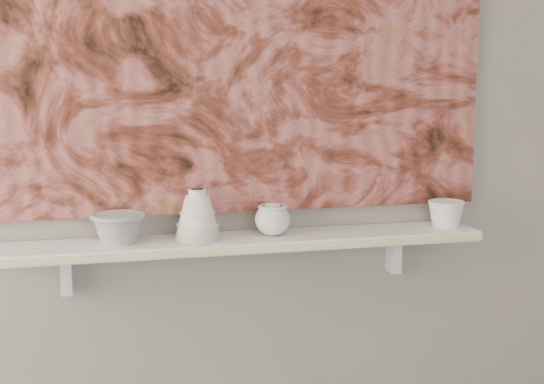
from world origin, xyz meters
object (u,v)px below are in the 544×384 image
object	(u,v)px
bowl_white	(446,213)
shelf	(243,242)
painting	(235,19)
cup_cream	(272,220)
bowl_grey	(118,228)
bell_vessel	(198,214)

from	to	relation	value
bowl_white	shelf	bearing A→B (deg)	180.00
painting	cup_cream	bearing A→B (deg)	-42.55
bowl_grey	bell_vessel	bearing A→B (deg)	0.00
painting	cup_cream	world-z (taller)	painting
bowl_grey	cup_cream	distance (m)	0.43
cup_cream	shelf	bearing A→B (deg)	180.00
cup_cream	bowl_white	xyz separation A→B (m)	(0.54, 0.00, -0.01)
shelf	painting	distance (m)	0.63
painting	bowl_white	size ratio (longest dim) A/B	13.62
bell_vessel	bowl_white	size ratio (longest dim) A/B	1.29
shelf	bell_vessel	xyz separation A→B (m)	(-0.13, 0.00, 0.09)
shelf	bowl_white	bearing A→B (deg)	0.00
shelf	painting	world-z (taller)	painting
cup_cream	bowl_white	bearing A→B (deg)	0.00
cup_cream	bowl_grey	bearing A→B (deg)	180.00
painting	bowl_grey	world-z (taller)	painting
cup_cream	bell_vessel	xyz separation A→B (m)	(-0.22, 0.00, 0.03)
shelf	bowl_grey	world-z (taller)	bowl_grey
cup_cream	bell_vessel	bearing A→B (deg)	180.00
shelf	painting	size ratio (longest dim) A/B	0.93
bowl_grey	cup_cream	size ratio (longest dim) A/B	1.47
shelf	bowl_white	xyz separation A→B (m)	(0.63, 0.00, 0.05)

